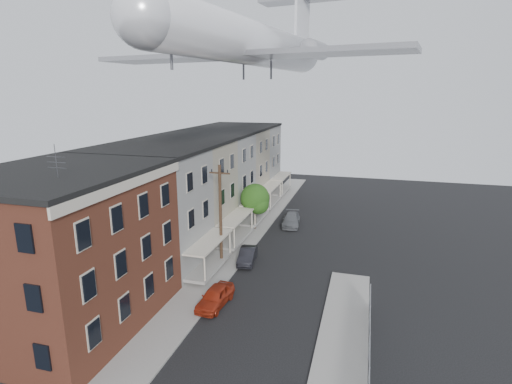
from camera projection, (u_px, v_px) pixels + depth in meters
sidewalk_left at (243, 241)px, 40.81m from camera, size 3.00×62.00×0.12m
sidewalk_right at (338, 380)px, 21.09m from camera, size 3.00×26.00×0.12m
curb_left at (257, 242)px, 40.42m from camera, size 0.15×62.00×0.14m
curb_right at (311, 375)px, 21.47m from camera, size 0.15×26.00×0.14m
corner_building at (65, 248)px, 25.44m from camera, size 10.31×12.30×12.15m
row_house_a at (145, 209)px, 34.30m from camera, size 11.98×7.00×10.30m
row_house_b at (181, 190)px, 40.83m from camera, size 11.98×7.00×10.30m
row_house_c at (208, 177)px, 47.37m from camera, size 11.98×7.00×10.30m
row_house_d at (228, 166)px, 53.90m from camera, size 11.98×7.00×10.30m
row_house_e at (244, 158)px, 60.43m from camera, size 11.98×7.00×10.30m
chainlink_fence at (368, 383)px, 19.53m from camera, size 0.06×18.06×1.90m
utility_pole at (221, 215)px, 34.12m from camera, size 1.80×0.26×9.00m
street_tree at (256, 200)px, 43.59m from camera, size 3.22×3.20×5.20m
car_near at (215, 297)px, 28.43m from camera, size 1.94×4.14×1.37m
car_mid at (247, 255)px, 35.74m from camera, size 1.88×4.05×1.28m
car_far at (291, 220)px, 45.73m from camera, size 2.39×4.78×1.33m
airplane at (255, 44)px, 33.92m from camera, size 27.01×30.86×8.87m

